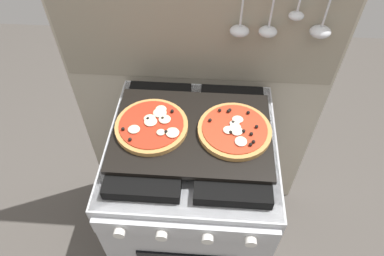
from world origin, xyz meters
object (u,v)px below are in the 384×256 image
(pizza_left, at_px, (152,126))
(pizza_right, at_px, (235,131))
(stove, at_px, (192,199))
(baking_tray, at_px, (192,131))

(pizza_left, xyz_separation_m, pizza_right, (0.28, 0.00, -0.00))
(pizza_left, bearing_deg, pizza_right, 0.04)
(stove, bearing_deg, pizza_left, -179.41)
(baking_tray, bearing_deg, pizza_left, -178.73)
(stove, height_order, baking_tray, baking_tray)
(baking_tray, distance_m, pizza_left, 0.14)
(baking_tray, height_order, pizza_left, pizza_left)
(stove, relative_size, baking_tray, 1.67)
(stove, distance_m, pizza_right, 0.50)
(pizza_right, bearing_deg, pizza_left, -179.96)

